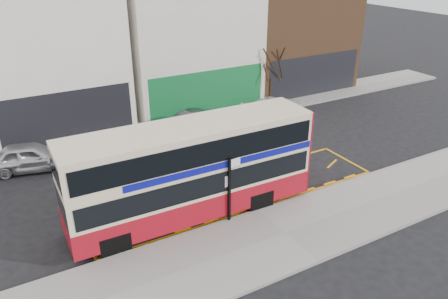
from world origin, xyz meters
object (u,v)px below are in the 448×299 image
car_silver (31,157)px  car_white (274,108)px  double_decker_bus (193,170)px  car_grey (200,122)px  bus_stop_post (230,183)px  street_tree_right (272,54)px

car_silver → car_white: car_silver is taller
double_decker_bus → car_grey: double_decker_bus is taller
double_decker_bus → car_white: 12.68m
car_grey → car_white: (5.49, -0.03, -0.05)m
double_decker_bus → car_white: double_decker_bus is taller
bus_stop_post → car_grey: (3.21, 9.22, -1.15)m
bus_stop_post → car_white: bearing=39.5°
street_tree_right → bus_stop_post: bearing=-131.0°
car_white → car_grey: bearing=78.7°
car_grey → street_tree_right: bearing=-84.9°
bus_stop_post → car_silver: bearing=118.6°
car_grey → car_white: 5.49m
car_silver → street_tree_right: (16.46, 2.30, 2.96)m
car_grey → street_tree_right: street_tree_right is taller
double_decker_bus → street_tree_right: size_ratio=1.93×
street_tree_right → double_decker_bus: bearing=-137.3°
bus_stop_post → street_tree_right: size_ratio=0.53×
double_decker_bus → car_silver: 9.68m
car_grey → street_tree_right: (6.71, 2.20, 2.96)m
car_white → car_silver: bearing=79.3°
car_silver → car_white: (15.25, 0.06, -0.05)m
car_silver → bus_stop_post: bearing=-129.9°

